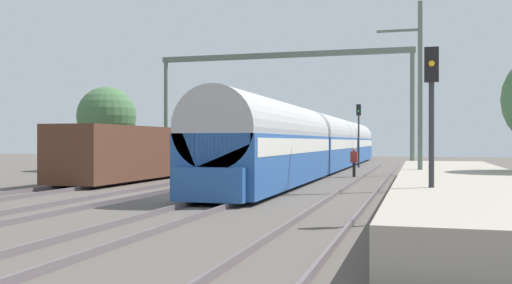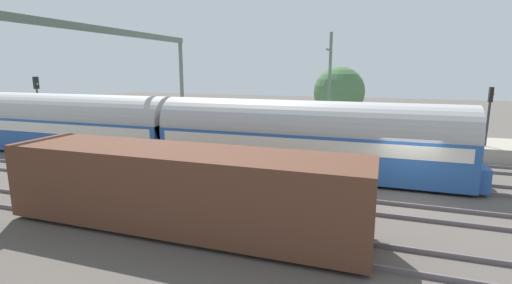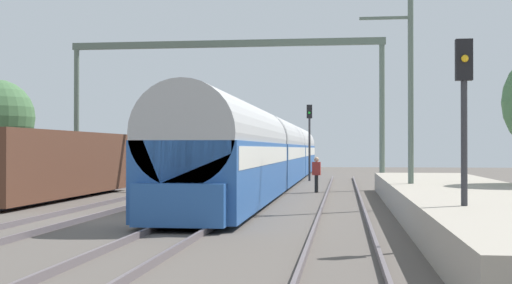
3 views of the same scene
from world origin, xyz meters
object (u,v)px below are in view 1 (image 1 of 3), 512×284
Objects in this scene: freight_car at (136,153)px; person_crossing at (354,159)px; catenary_gantry at (282,82)px; railway_signal_near at (431,109)px; passenger_train at (326,143)px; railway_signal_far at (359,127)px.

person_crossing is at bearing 27.60° from freight_car.
freight_car is at bearing -126.96° from catenary_gantry.
person_crossing is 18.90m from railway_signal_near.
railway_signal_near is at bearing -67.07° from catenary_gantry.
railway_signal_near is (3.90, -18.40, 1.90)m from person_crossing.
person_crossing is 7.33m from catenary_gantry.
passenger_train is at bearing 104.42° from railway_signal_near.
railway_signal_far is at bearing -80.95° from person_crossing.
freight_car reaches higher than person_crossing.
passenger_train is 5.00m from railway_signal_far.
catenary_gantry is at bearing -110.78° from passenger_train.
person_crossing is at bearing -26.26° from catenary_gantry.
railway_signal_near reaches higher than passenger_train.
catenary_gantry is at bearing 53.04° from freight_car.
passenger_train is 3.78× the size of freight_car.
railway_signal_near is at bearing -81.06° from railway_signal_far.
railway_signal_far is (1.92, 4.45, 1.25)m from passenger_train.
freight_car is 20.81m from railway_signal_far.
freight_car is 2.58× the size of railway_signal_far.
passenger_train is 15.93m from freight_car.
railway_signal_far is at bearing 60.69° from freight_car.
passenger_train is at bearing -113.33° from railway_signal_far.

